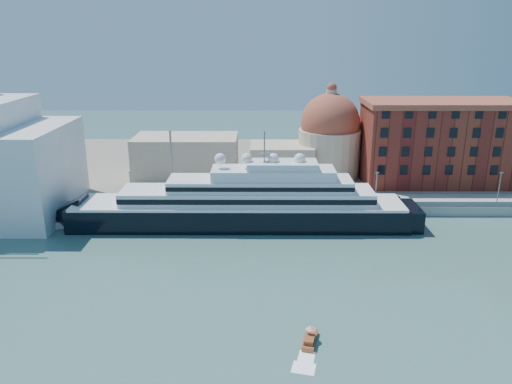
{
  "coord_description": "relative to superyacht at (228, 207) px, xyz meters",
  "views": [
    {
      "loc": [
        1.17,
        -85.2,
        43.13
      ],
      "look_at": [
        0.73,
        18.0,
        9.83
      ],
      "focal_mm": 35.0,
      "sensor_mm": 36.0,
      "label": 1
    }
  ],
  "objects": [
    {
      "name": "lamp_posts",
      "position": [
        -6.96,
        9.27,
        5.36
      ],
      "size": [
        120.8,
        2.4,
        18.0
      ],
      "color": "slate",
      "rests_on": "quay"
    },
    {
      "name": "ground",
      "position": [
        5.71,
        -23.0,
        -4.48
      ],
      "size": [
        400.0,
        400.0,
        0.0
      ],
      "primitive_type": "plane",
      "color": "#365E5E",
      "rests_on": "ground"
    },
    {
      "name": "land",
      "position": [
        5.71,
        52.0,
        -3.48
      ],
      "size": [
        260.0,
        72.0,
        2.0
      ],
      "primitive_type": "cube",
      "color": "slate",
      "rests_on": "ground"
    },
    {
      "name": "church",
      "position": [
        12.09,
        34.72,
        6.43
      ],
      "size": [
        66.0,
        18.0,
        25.5
      ],
      "color": "beige",
      "rests_on": "land"
    },
    {
      "name": "service_barge",
      "position": [
        -40.63,
        -0.75,
        -3.61
      ],
      "size": [
        14.27,
        7.86,
        3.05
      ],
      "rotation": [
        0.0,
        0.0,
        0.26
      ],
      "color": "white",
      "rests_on": "ground"
    },
    {
      "name": "quay",
      "position": [
        5.71,
        11.0,
        -3.23
      ],
      "size": [
        180.0,
        10.0,
        2.5
      ],
      "primitive_type": "cube",
      "color": "gray",
      "rests_on": "ground"
    },
    {
      "name": "quay_fence",
      "position": [
        5.71,
        6.5,
        -1.38
      ],
      "size": [
        180.0,
        0.1,
        1.2
      ],
      "primitive_type": "cube",
      "color": "slate",
      "rests_on": "quay"
    },
    {
      "name": "superyacht",
      "position": [
        0.0,
        0.0,
        0.0
      ],
      "size": [
        86.9,
        12.05,
        25.97
      ],
      "color": "black",
      "rests_on": "ground"
    },
    {
      "name": "warehouse",
      "position": [
        57.71,
        29.0,
        9.31
      ],
      "size": [
        43.0,
        19.0,
        23.25
      ],
      "color": "maroon",
      "rests_on": "land"
    },
    {
      "name": "water_taxi",
      "position": [
        14.43,
        -46.01,
        -3.89
      ],
      "size": [
        2.88,
        5.42,
        2.45
      ],
      "rotation": [
        0.0,
        0.0,
        -0.24
      ],
      "color": "brown",
      "rests_on": "ground"
    }
  ]
}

